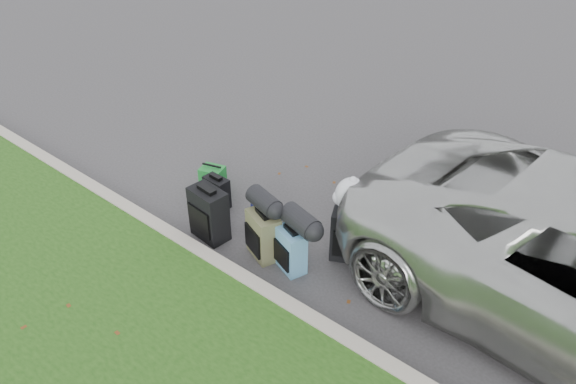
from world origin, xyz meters
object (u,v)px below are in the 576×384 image
Objects in this scene: tote_navy at (266,215)px; suitcase_olive at (264,235)px; tote_green at (213,179)px; suitcase_teal at (291,250)px; suitcase_large_black_right at (350,236)px; suitcase_large_black_left at (209,214)px; suitcase_small_black at (217,192)px.

suitcase_olive is at bearing -44.71° from tote_navy.
tote_green is at bearing 178.08° from tote_navy.
suitcase_teal is 0.75m from suitcase_large_black_right.
suitcase_teal is at bearing 23.15° from suitcase_olive.
suitcase_teal is 1.66× the size of tote_navy.
tote_green is at bearing -177.49° from suitcase_teal.
suitcase_large_black_right is 1.98× the size of tote_navy.
suitcase_large_black_left is 0.80m from suitcase_olive.
tote_green is at bearing 153.96° from suitcase_large_black_right.
suitcase_large_black_left reaches higher than suitcase_teal.
suitcase_olive reaches higher than tote_green.
suitcase_large_black_left is at bearing -62.87° from tote_green.
suitcase_small_black is at bearing -172.90° from suitcase_teal.
suitcase_large_black_right reaches higher than tote_green.
suitcase_large_black_right is at bearing 58.05° from suitcase_olive.
suitcase_large_black_right is (1.62, 0.80, -0.02)m from suitcase_large_black_left.
suitcase_olive is at bearing -169.23° from suitcase_large_black_right.
tote_navy is at bearing 150.38° from suitcase_olive.
suitcase_olive is 0.91× the size of suitcase_large_black_right.
suitcase_teal is 0.92m from tote_navy.
suitcase_olive is 1.09× the size of suitcase_teal.
suitcase_olive is at bearing -158.21° from suitcase_teal.
suitcase_small_black is 1.21× the size of tote_green.
suitcase_large_black_left reaches higher than suitcase_large_black_right.
suitcase_small_black reaches higher than tote_green.
suitcase_large_black_left reaches higher than tote_navy.
suitcase_small_black is 0.42m from tote_green.
suitcase_small_black is at bearing 160.83° from suitcase_large_black_right.
tote_navy is (-0.80, 0.44, -0.11)m from suitcase_teal.
suitcase_small_black is at bearing -168.30° from tote_navy.
tote_green is (-0.34, 0.24, -0.04)m from suitcase_small_black.
suitcase_large_black_left is 1.26× the size of suitcase_teal.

